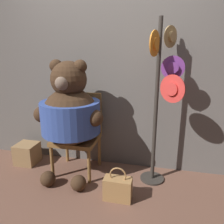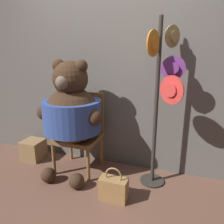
# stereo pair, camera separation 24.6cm
# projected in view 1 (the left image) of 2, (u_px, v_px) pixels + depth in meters

# --- Properties ---
(ground_plane) EXTENTS (14.00, 14.00, 0.00)m
(ground_plane) POSITION_uv_depth(u_px,v_px,m) (96.00, 191.00, 2.40)
(ground_plane) COLOR brown
(wall_back) EXTENTS (8.00, 0.10, 2.74)m
(wall_back) POSITION_uv_depth(u_px,v_px,m) (111.00, 61.00, 2.70)
(wall_back) COLOR #66605B
(wall_back) RESTS_ON ground_plane
(chair) EXTENTS (0.52, 0.48, 0.98)m
(chair) POSITION_uv_depth(u_px,v_px,m) (79.00, 130.00, 2.75)
(chair) COLOR olive
(chair) RESTS_ON ground_plane
(teddy_bear) EXTENTS (0.83, 0.73, 1.40)m
(teddy_bear) POSITION_uv_depth(u_px,v_px,m) (70.00, 113.00, 2.52)
(teddy_bear) COLOR #3D2819
(teddy_bear) RESTS_ON ground_plane
(hat_display_rack) EXTENTS (0.41, 0.50, 1.82)m
(hat_display_rack) POSITION_uv_depth(u_px,v_px,m) (162.00, 93.00, 2.31)
(hat_display_rack) COLOR #332D28
(hat_display_rack) RESTS_ON ground_plane
(handbag_on_ground) EXTENTS (0.29, 0.15, 0.37)m
(handbag_on_ground) POSITION_uv_depth(u_px,v_px,m) (118.00, 188.00, 2.24)
(handbag_on_ground) COLOR #A87A47
(handbag_on_ground) RESTS_ON ground_plane
(wooden_crate) EXTENTS (0.28, 0.28, 0.28)m
(wooden_crate) POSITION_uv_depth(u_px,v_px,m) (27.00, 153.00, 2.98)
(wooden_crate) COLOR #937047
(wooden_crate) RESTS_ON ground_plane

